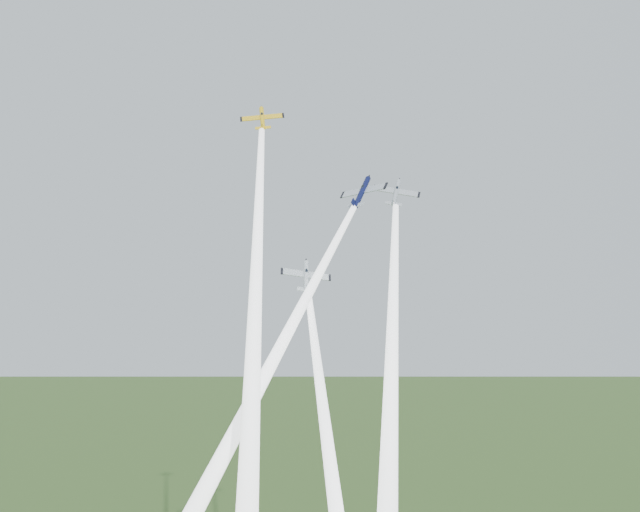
{
  "coord_description": "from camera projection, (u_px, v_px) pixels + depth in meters",
  "views": [
    {
      "loc": [
        24.26,
        -119.89,
        84.29
      ],
      "look_at": [
        0.0,
        -6.0,
        92.0
      ],
      "focal_mm": 45.0,
      "sensor_mm": 36.0,
      "label": 1
    }
  ],
  "objects": [
    {
      "name": "smoke_trail_navy",
      "position": [
        263.0,
        381.0,
        104.07
      ],
      "size": [
        21.11,
        41.78,
        51.81
      ],
      "primitive_type": null,
      "rotation": [
        -0.71,
        0.0,
        -0.43
      ],
      "color": "white"
    },
    {
      "name": "plane_navy",
      "position": [
        362.0,
        192.0,
        124.62
      ],
      "size": [
        9.95,
        9.62,
        7.99
      ],
      "primitive_type": null,
      "rotation": [
        0.86,
        -0.09,
        -0.43
      ],
      "color": "#0D123D"
    },
    {
      "name": "smoke_trail_yellow",
      "position": [
        255.0,
        317.0,
        100.74
      ],
      "size": [
        15.62,
        51.23,
        60.58
      ],
      "primitive_type": null,
      "rotation": [
        -0.71,
        0.0,
        0.25
      ],
      "color": "white"
    },
    {
      "name": "plane_yellow",
      "position": [
        262.0,
        118.0,
        129.92
      ],
      "size": [
        8.76,
        6.99,
        6.86
      ],
      "primitive_type": null,
      "rotation": [
        0.86,
        -0.1,
        0.25
      ],
      "color": "yellow"
    },
    {
      "name": "plane_silver_low",
      "position": [
        306.0,
        276.0,
        117.81
      ],
      "size": [
        8.5,
        8.34,
        7.39
      ],
      "primitive_type": null,
      "rotation": [
        0.86,
        0.13,
        0.37
      ],
      "color": "silver"
    },
    {
      "name": "plane_silver_right",
      "position": [
        396.0,
        193.0,
        126.16
      ],
      "size": [
        8.15,
        6.34,
        7.63
      ],
      "primitive_type": null,
      "rotation": [
        0.86,
        0.18,
        0.08
      ],
      "color": "silver"
    },
    {
      "name": "smoke_trail_silver_right",
      "position": [
        391.0,
        370.0,
        102.36
      ],
      "size": [
        6.09,
        42.59,
        49.2
      ],
      "primitive_type": null,
      "rotation": [
        -0.71,
        0.0,
        0.08
      ],
      "color": "white"
    },
    {
      "name": "smoke_trail_silver_low",
      "position": [
        336.0,
        509.0,
        92.59
      ],
      "size": [
        19.11,
        43.24,
        52.6
      ],
      "primitive_type": null,
      "rotation": [
        -0.71,
        0.0,
        0.37
      ],
      "color": "white"
    }
  ]
}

